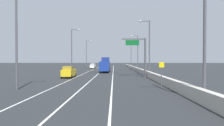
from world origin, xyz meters
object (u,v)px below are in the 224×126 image
at_px(lamp_post_left_far, 87,52).
at_px(car_yellow_0, 69,72).
at_px(overhead_sign_gantry, 141,52).
at_px(car_white_2, 93,66).
at_px(speed_advisory_sign, 162,73).
at_px(car_silver_1, 93,66).
at_px(lamp_post_right_fourth, 131,53).
at_px(lamp_post_right_second, 148,44).
at_px(lamp_post_left_near, 19,32).
at_px(lamp_post_right_third, 137,50).
at_px(lamp_post_right_near, 202,20).
at_px(lamp_post_left_mid, 73,48).
at_px(box_truck, 105,65).

distance_m(lamp_post_left_far, car_yellow_0, 42.26).
bearing_deg(overhead_sign_gantry, car_white_2, 110.09).
relative_size(speed_advisory_sign, car_silver_1, 0.70).
xyz_separation_m(speed_advisory_sign, lamp_post_left_far, (-16.42, 54.68, 4.59)).
bearing_deg(overhead_sign_gantry, lamp_post_left_far, 111.56).
height_order(lamp_post_right_fourth, car_white_2, lamp_post_right_fourth).
bearing_deg(car_white_2, lamp_post_left_far, 123.34).
bearing_deg(lamp_post_right_second, lamp_post_left_near, -134.29).
bearing_deg(lamp_post_right_second, lamp_post_right_third, 88.64).
bearing_deg(car_yellow_0, lamp_post_right_third, 59.20).
xyz_separation_m(speed_advisory_sign, car_yellow_0, (-14.07, 12.82, -0.70)).
xyz_separation_m(overhead_sign_gantry, lamp_post_right_third, (2.11, 24.98, 1.63)).
distance_m(car_yellow_0, car_silver_1, 43.59).
bearing_deg(lamp_post_right_third, lamp_post_left_far, 139.47).
xyz_separation_m(lamp_post_right_fourth, car_silver_1, (-15.68, -6.46, -5.36)).
bearing_deg(lamp_post_right_near, lamp_post_right_fourth, 89.64).
relative_size(lamp_post_right_fourth, car_silver_1, 2.61).
distance_m(lamp_post_left_mid, lamp_post_left_far, 28.40).
bearing_deg(box_truck, speed_advisory_sign, -74.70).
xyz_separation_m(lamp_post_right_near, car_silver_1, (-15.24, 64.53, -5.36)).
relative_size(lamp_post_left_mid, box_truck, 1.17).
relative_size(lamp_post_right_second, lamp_post_left_far, 1.00).
xyz_separation_m(lamp_post_left_near, car_yellow_0, (2.06, 14.93, -5.29)).
height_order(lamp_post_left_near, car_yellow_0, lamp_post_left_near).
relative_size(overhead_sign_gantry, lamp_post_right_near, 0.67).
xyz_separation_m(lamp_post_right_near, lamp_post_right_third, (0.51, 47.33, 0.00)).
relative_size(lamp_post_left_near, car_yellow_0, 2.57).
xyz_separation_m(speed_advisory_sign, lamp_post_right_fourth, (1.59, 62.88, 4.59)).
height_order(lamp_post_right_third, car_silver_1, lamp_post_right_third).
xyz_separation_m(lamp_post_left_mid, car_white_2, (2.43, 24.34, -5.42)).
bearing_deg(lamp_post_right_fourth, car_yellow_0, -107.37).
bearing_deg(lamp_post_left_near, lamp_post_left_mid, 90.12).
relative_size(lamp_post_left_mid, car_silver_1, 2.61).
relative_size(car_yellow_0, box_truck, 0.46).
relative_size(lamp_post_right_second, lamp_post_right_third, 1.00).
bearing_deg(lamp_post_left_near, lamp_post_right_third, 66.71).
distance_m(lamp_post_right_near, lamp_post_right_fourth, 70.99).
bearing_deg(lamp_post_left_far, speed_advisory_sign, -73.28).
height_order(overhead_sign_gantry, box_truck, overhead_sign_gantry).
bearing_deg(overhead_sign_gantry, lamp_post_left_mid, 142.56).
relative_size(speed_advisory_sign, car_yellow_0, 0.69).
relative_size(lamp_post_right_near, lamp_post_left_near, 1.00).
distance_m(lamp_post_right_third, lamp_post_left_far, 23.80).
bearing_deg(car_white_2, overhead_sign_gantry, -69.91).
xyz_separation_m(car_silver_1, car_white_2, (0.33, -5.79, -0.07)).
bearing_deg(lamp_post_right_near, car_white_2, 104.24).
height_order(lamp_post_left_near, car_silver_1, lamp_post_left_near).
bearing_deg(car_yellow_0, lamp_post_left_mid, 98.92).
bearing_deg(lamp_post_left_mid, car_white_2, 84.29).
bearing_deg(overhead_sign_gantry, lamp_post_right_third, 85.18).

